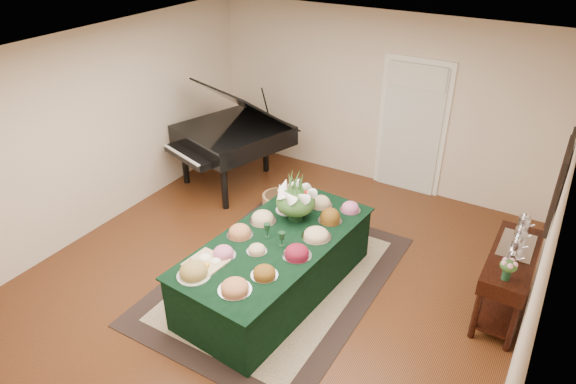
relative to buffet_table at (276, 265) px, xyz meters
The scene contains 14 objects.
ground 0.44m from the buffet_table, 125.12° to the left, with size 6.00×6.00×0.00m, color black.
area_rug 0.41m from the buffet_table, 119.11° to the left, with size 2.33×3.27×0.01m.
kitchen_doorway 3.27m from the buffet_table, 81.83° to the left, with size 1.05×0.07×2.10m.
buffet_table is the anchor object (origin of this frame).
food_platters 0.41m from the buffet_table, 118.44° to the left, with size 1.14×2.27×0.13m.
cutting_board 0.92m from the buffet_table, 119.32° to the right, with size 0.41×0.41×0.10m.
green_goblets 0.45m from the buffet_table, 90.94° to the right, with size 0.30×0.13×0.18m.
floral_centerpiece 0.82m from the buffet_table, 94.24° to the left, with size 0.49×0.49×0.49m.
grand_piano 2.79m from the buffet_table, 136.06° to the left, with size 1.87×1.97×1.72m.
wicker_basket 1.78m from the buffet_table, 121.29° to the left, with size 0.45×0.45×0.28m, color #97663C.
mahogany_sideboard 2.55m from the buffet_table, 21.82° to the left, with size 0.45×1.26×0.81m.
tea_service 2.64m from the buffet_table, 24.52° to the left, with size 0.34×0.74×0.30m.
pink_bouquet 2.47m from the buffet_table, 11.20° to the left, with size 0.18×0.18×0.23m.
wall_painting 3.07m from the buffet_table, 20.10° to the left, with size 0.05×0.95×0.75m.
Camera 1 is at (2.67, -4.21, 4.04)m, focal length 32.00 mm.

